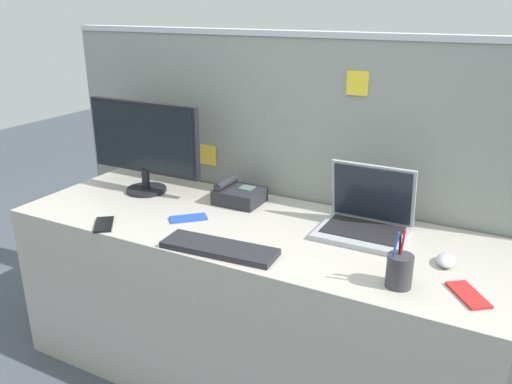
{
  "coord_description": "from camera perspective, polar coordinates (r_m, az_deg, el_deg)",
  "views": [
    {
      "loc": [
        0.9,
        -1.65,
        1.52
      ],
      "look_at": [
        0.0,
        0.05,
        0.82
      ],
      "focal_mm": 36.54,
      "sensor_mm": 36.0,
      "label": 1
    }
  ],
  "objects": [
    {
      "name": "keyboard_main",
      "position": [
        1.84,
        -4.04,
        -6.16
      ],
      "size": [
        0.42,
        0.16,
        0.02
      ],
      "primitive_type": "cube",
      "rotation": [
        0.0,
        0.0,
        0.07
      ],
      "color": "#232328",
      "rests_on": "desk"
    },
    {
      "name": "pen_cup",
      "position": [
        1.66,
        15.42,
        -8.27
      ],
      "size": [
        0.08,
        0.08,
        0.19
      ],
      "color": "#333338",
      "rests_on": "desk"
    },
    {
      "name": "cell_phone_red_case",
      "position": [
        1.7,
        22.2,
        -10.37
      ],
      "size": [
        0.15,
        0.16,
        0.01
      ],
      "primitive_type": "cube",
      "rotation": [
        0.0,
        0.0,
        0.65
      ],
      "color": "#B22323",
      "rests_on": "desk"
    },
    {
      "name": "desk_phone",
      "position": [
        2.26,
        -1.92,
        -0.3
      ],
      "size": [
        0.19,
        0.17,
        0.1
      ],
      "color": "#232328",
      "rests_on": "desk"
    },
    {
      "name": "cell_phone_black_slab",
      "position": [
        2.12,
        -16.32,
        -3.43
      ],
      "size": [
        0.14,
        0.15,
        0.01
      ],
      "primitive_type": "cube",
      "rotation": [
        0.0,
        0.0,
        0.67
      ],
      "color": "black",
      "rests_on": "desk"
    },
    {
      "name": "laptop",
      "position": [
        2.01,
        11.98,
        -2.64
      ],
      "size": [
        0.32,
        0.26,
        0.25
      ],
      "color": "#9EA0A8",
      "rests_on": "desk"
    },
    {
      "name": "cubicle_divider",
      "position": [
        2.36,
        3.76,
        -0.09
      ],
      "size": [
        2.3,
        0.08,
        1.42
      ],
      "color": "gray",
      "rests_on": "ground_plane"
    },
    {
      "name": "desktop_monitor",
      "position": [
        2.4,
        -12.15,
        5.37
      ],
      "size": [
        0.57,
        0.18,
        0.41
      ],
      "color": "black",
      "rests_on": "desk"
    },
    {
      "name": "computer_mouse_right_hand",
      "position": [
        1.85,
        20.09,
        -7.03
      ],
      "size": [
        0.07,
        0.11,
        0.03
      ],
      "primitive_type": "ellipsoid",
      "rotation": [
        0.0,
        0.0,
        0.15
      ],
      "color": "#B2B5BC",
      "rests_on": "desk"
    },
    {
      "name": "cell_phone_blue_case",
      "position": [
        2.11,
        -7.41,
        -2.86
      ],
      "size": [
        0.15,
        0.15,
        0.01
      ],
      "primitive_type": "cube",
      "rotation": [
        0.0,
        0.0,
        -0.8
      ],
      "color": "blue",
      "rests_on": "desk"
    },
    {
      "name": "ground_plane",
      "position": [
        2.42,
        -0.59,
        -18.98
      ],
      "size": [
        10.0,
        10.0,
        0.0
      ],
      "primitive_type": "plane",
      "color": "#424751"
    },
    {
      "name": "desk",
      "position": [
        2.21,
        -0.62,
        -11.92
      ],
      "size": [
        1.93,
        0.68,
        0.7
      ],
      "primitive_type": "cube",
      "color": "#ADA89E",
      "rests_on": "ground_plane"
    }
  ]
}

